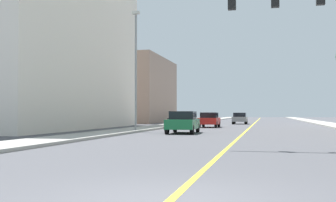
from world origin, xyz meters
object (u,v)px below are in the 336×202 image
Objects in this scene: car_black at (182,120)px; car_green at (183,122)px; car_gray at (240,118)px; car_red at (209,120)px; street_lamp at (136,65)px.

car_green is at bearing 102.91° from car_black.
car_gray is 13.26m from car_red.
car_green is 1.10× the size of car_red.
car_black is at bearing 99.08° from car_green.
car_gray is (4.41, 15.22, 0.01)m from car_black.
car_green reaches higher than car_red.
car_gray reaches higher than car_black.
street_lamp reaches higher than car_green.
car_black is 3.11m from car_red.
car_gray is (2.34, 25.33, -0.04)m from car_green.
car_black is at bearing -137.13° from car_red.
street_lamp is 2.28× the size of car_gray.
car_green reaches higher than car_gray.
street_lamp is at bearing 80.34° from car_black.
car_red is at bearing 70.04° from street_lamp.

